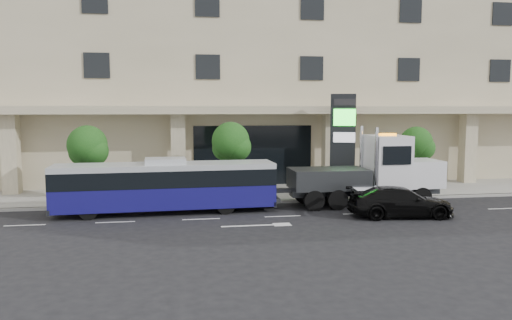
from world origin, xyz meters
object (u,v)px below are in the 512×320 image
Objects in this scene: city_bus at (166,185)px; signage_pylon at (343,143)px; black_sedan at (401,202)px; tow_truck at (372,173)px.

city_bus is 11.30m from signage_pylon.
black_sedan is 0.84× the size of signage_pylon.
tow_truck is at bearing -0.58° from city_bus.
black_sedan is (11.38, -2.79, -0.69)m from city_bus.
city_bus is at bearing -143.07° from signage_pylon.
black_sedan is at bearing -15.94° from city_bus.
signage_pylon reaches higher than black_sedan.
city_bus is 1.85× the size of signage_pylon.
tow_truck is 3.63m from signage_pylon.
city_bus is 11.74m from black_sedan.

